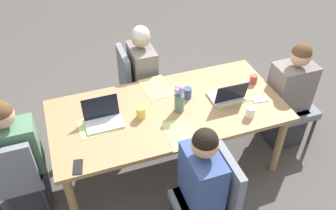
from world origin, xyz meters
TOP-DOWN VIEW (x-y plane):
  - ground_plane at (0.00, 0.00)m, footprint 10.00×10.00m
  - dining_table at (0.00, 0.00)m, footprint 2.13×1.01m
  - chair_near_left_near at (0.07, -0.85)m, footprint 0.44×0.44m
  - person_near_left_near at (-0.01, -0.79)m, footprint 0.36×0.40m
  - chair_head_right_left_mid at (1.37, 0.04)m, footprint 0.44×0.44m
  - person_head_right_left_mid at (1.31, -0.04)m, footprint 0.40×0.36m
  - chair_head_left_left_far at (-1.41, -0.08)m, footprint 0.44×0.44m
  - person_head_left_left_far at (-1.35, -0.00)m, footprint 0.40×0.36m
  - chair_far_right_near at (-0.09, 0.86)m, footprint 0.44×0.44m
  - person_far_right_near at (-0.01, 0.80)m, footprint 0.36×0.40m
  - flower_vase at (0.09, -0.05)m, footprint 0.10×0.11m
  - placemat_near_left_near at (-0.00, -0.34)m, footprint 0.28×0.37m
  - placemat_head_right_left_mid at (0.62, -0.02)m, footprint 0.36×0.27m
  - placemat_head_left_left_far at (-0.63, -0.00)m, footprint 0.38×0.28m
  - placemat_far_right_near at (-0.00, 0.34)m, footprint 0.28×0.38m
  - laptop_head_left_left_far at (-0.59, 0.03)m, footprint 0.32×0.22m
  - laptop_head_right_left_mid at (0.58, -0.04)m, footprint 0.32×0.22m
  - coffee_mug_near_left at (0.65, -0.33)m, footprint 0.08×0.08m
  - coffee_mug_near_right at (0.23, 0.10)m, footprint 0.08×0.08m
  - coffee_mug_centre_left at (-0.26, -0.02)m, footprint 0.08×0.08m
  - coffee_mug_centre_right at (0.94, 0.10)m, footprint 0.07×0.07m
  - phone_black at (-0.88, -0.42)m, footprint 0.10×0.16m
  - phone_silver at (0.86, -0.16)m, footprint 0.16×0.09m

SIDE VIEW (x-z plane):
  - ground_plane at x=0.00m, z-range 0.00..0.00m
  - chair_near_left_near at x=0.07m, z-range 0.05..0.95m
  - chair_head_right_left_mid at x=1.37m, z-range 0.05..0.95m
  - chair_head_left_left_far at x=-1.41m, z-range 0.05..0.95m
  - chair_far_right_near at x=-0.09m, z-range 0.05..0.95m
  - person_near_left_near at x=-0.01m, z-range -0.07..1.12m
  - person_head_right_left_mid at x=1.31m, z-range -0.07..1.12m
  - person_head_left_left_far at x=-1.35m, z-range -0.07..1.12m
  - person_far_right_near at x=-0.01m, z-range -0.07..1.12m
  - dining_table at x=0.00m, z-range 0.30..1.06m
  - placemat_near_left_near at x=0.00m, z-range 0.75..0.76m
  - placemat_head_right_left_mid at x=0.62m, z-range 0.75..0.76m
  - placemat_head_left_left_far at x=-0.63m, z-range 0.75..0.76m
  - placemat_far_right_near at x=0.00m, z-range 0.75..0.76m
  - phone_black at x=-0.88m, z-range 0.75..0.76m
  - phone_silver at x=0.86m, z-range 0.75..0.76m
  - coffee_mug_centre_right at x=0.94m, z-range 0.75..0.84m
  - laptop_head_right_left_mid at x=0.58m, z-range 0.69..0.90m
  - laptop_head_left_left_far at x=-0.59m, z-range 0.69..0.90m
  - coffee_mug_near_left at x=0.65m, z-range 0.75..0.85m
  - coffee_mug_near_right at x=0.23m, z-range 0.75..0.86m
  - coffee_mug_centre_left at x=-0.26m, z-range 0.75..0.86m
  - flower_vase at x=0.09m, z-range 0.75..1.03m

